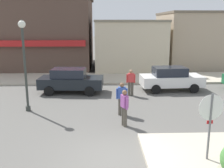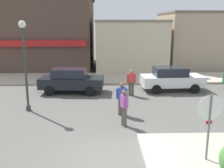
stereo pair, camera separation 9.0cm
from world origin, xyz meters
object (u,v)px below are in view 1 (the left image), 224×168
at_px(parked_car_second, 171,78).
at_px(pedestrian_crossing_near, 131,82).
at_px(stop_sign, 210,118).
at_px(lamp_post, 24,53).
at_px(pedestrian_crossing_far, 122,98).
at_px(pedestrian_kerb_side, 124,107).
at_px(parked_car_nearest, 71,80).

bearing_deg(parked_car_second, pedestrian_crossing_near, -157.01).
height_order(stop_sign, lamp_post, lamp_post).
relative_size(stop_sign, pedestrian_crossing_far, 1.43).
distance_m(parked_car_second, pedestrian_kerb_side, 7.02).
relative_size(lamp_post, parked_car_nearest, 1.11).
xyz_separation_m(parked_car_nearest, pedestrian_kerb_side, (2.96, -5.71, 0.06)).
relative_size(parked_car_nearest, parked_car_second, 1.00).
xyz_separation_m(pedestrian_crossing_far, pedestrian_kerb_side, (0.01, -1.39, 0.00)).
distance_m(lamp_post, pedestrian_kerb_side, 5.63).
bearing_deg(stop_sign, pedestrian_crossing_near, 101.09).
bearing_deg(pedestrian_crossing_far, pedestrian_kerb_side, -89.59).
xyz_separation_m(lamp_post, pedestrian_crossing_far, (4.73, -0.81, -2.09)).
bearing_deg(pedestrian_kerb_side, pedestrian_crossing_near, 80.70).
relative_size(parked_car_nearest, pedestrian_crossing_far, 2.55).
xyz_separation_m(lamp_post, pedestrian_kerb_side, (4.74, -2.20, -2.09)).
relative_size(parked_car_nearest, pedestrian_crossing_near, 2.55).
bearing_deg(parked_car_nearest, parked_car_second, 2.88).
height_order(lamp_post, parked_car_nearest, lamp_post).
xyz_separation_m(stop_sign, pedestrian_crossing_far, (-2.39, 4.59, -0.65)).
relative_size(stop_sign, parked_car_second, 0.56).
height_order(lamp_post, parked_car_second, lamp_post).
height_order(stop_sign, pedestrian_kerb_side, stop_sign).
height_order(parked_car_nearest, pedestrian_crossing_far, pedestrian_crossing_far).
xyz_separation_m(parked_car_second, pedestrian_crossing_far, (-3.58, -4.65, 0.06)).
bearing_deg(parked_car_nearest, pedestrian_crossing_near, -12.74).
height_order(parked_car_second, pedestrian_kerb_side, pedestrian_kerb_side).
bearing_deg(parked_car_second, stop_sign, -97.39).
bearing_deg(parked_car_nearest, stop_sign, -59.08).
distance_m(parked_car_nearest, pedestrian_crossing_far, 5.23).
bearing_deg(parked_car_second, lamp_post, -155.22).
height_order(pedestrian_crossing_near, pedestrian_crossing_far, same).
height_order(lamp_post, pedestrian_crossing_near, lamp_post).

